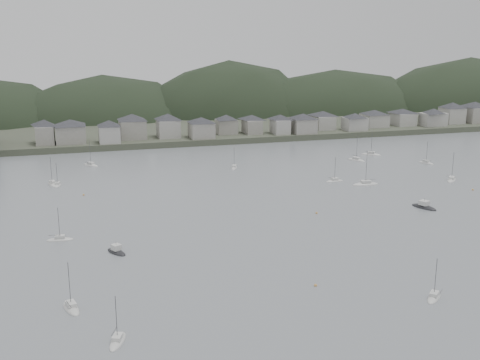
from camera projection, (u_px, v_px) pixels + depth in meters
name	position (u px, v px, depth m)	size (l,w,h in m)	color
ground	(338.00, 287.00, 124.35)	(900.00, 900.00, 0.00)	slate
far_shore_land	(150.00, 113.00, 398.70)	(900.00, 250.00, 3.00)	#383D2D
forested_ridge	(164.00, 137.00, 379.25)	(851.55, 103.94, 102.57)	black
waterfront_town	(274.00, 122.00, 306.87)	(451.48, 28.46, 12.92)	gray
sailboat_lead	(335.00, 181.00, 215.42)	(7.36, 3.01, 9.82)	silver
moored_fleet	(267.00, 203.00, 186.48)	(256.54, 167.72, 13.59)	silver
motor_launch_near	(424.00, 207.00, 182.07)	(6.20, 9.39, 4.10)	black
motor_launch_far	(116.00, 252.00, 144.19)	(5.61, 7.48, 3.71)	black
mooring_buoys	(247.00, 228.00, 162.52)	(161.72, 91.20, 0.70)	#CA9043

